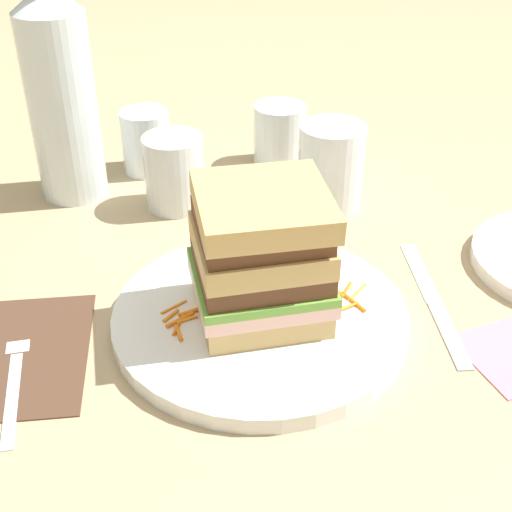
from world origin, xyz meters
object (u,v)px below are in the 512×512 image
object	(u,v)px
juice_glass	(331,171)
empty_tumbler_1	(280,135)
empty_tumbler_0	(146,141)
napkin_dark	(17,354)
empty_tumbler_2	(174,172)
fork	(14,368)
main_plate	(260,317)
water_bottle	(60,92)
sandwich	(261,256)
knife	(435,303)

from	to	relation	value
juice_glass	empty_tumbler_1	size ratio (longest dim) A/B	1.24
empty_tumbler_0	napkin_dark	bearing A→B (deg)	-107.42
juice_glass	empty_tumbler_2	size ratio (longest dim) A/B	1.14
fork	empty_tumbler_0	xyz separation A→B (m)	(0.11, 0.38, 0.04)
main_plate	water_bottle	bearing A→B (deg)	124.06
napkin_dark	water_bottle	size ratio (longest dim) A/B	0.56
sandwich	fork	bearing A→B (deg)	-169.76
water_bottle	sandwich	bearing A→B (deg)	-55.92
fork	empty_tumbler_0	bearing A→B (deg)	73.83
knife	fork	bearing A→B (deg)	-172.76
empty_tumbler_0	empty_tumbler_1	bearing A→B (deg)	-0.40
empty_tumbler_2	main_plate	bearing A→B (deg)	-73.44
juice_glass	empty_tumbler_0	size ratio (longest dim) A/B	1.24
napkin_dark	knife	size ratio (longest dim) A/B	0.80
fork	napkin_dark	bearing A→B (deg)	95.20
main_plate	fork	world-z (taller)	main_plate
sandwich	fork	size ratio (longest dim) A/B	0.75
main_plate	napkin_dark	bearing A→B (deg)	-175.55
knife	water_bottle	world-z (taller)	water_bottle
empty_tumbler_1	water_bottle	bearing A→B (deg)	-168.89
fork	water_bottle	size ratio (longest dim) A/B	0.58
water_bottle	empty_tumbler_2	xyz separation A→B (m)	(0.12, -0.05, -0.08)
water_bottle	empty_tumbler_1	distance (m)	0.28
sandwich	juice_glass	bearing A→B (deg)	63.26
sandwich	juice_glass	world-z (taller)	sandwich
sandwich	napkin_dark	bearing A→B (deg)	-175.64
fork	sandwich	bearing A→B (deg)	10.24
knife	juice_glass	xyz separation A→B (m)	(-0.06, 0.21, 0.04)
juice_glass	empty_tumbler_0	distance (m)	0.25
knife	empty_tumbler_1	bearing A→B (deg)	107.42
knife	empty_tumbler_1	world-z (taller)	empty_tumbler_1
main_plate	knife	distance (m)	0.17
main_plate	fork	xyz separation A→B (m)	(-0.21, -0.04, -0.00)
main_plate	knife	bearing A→B (deg)	3.30
fork	empty_tumbler_2	xyz separation A→B (m)	(0.14, 0.28, 0.04)
main_plate	empty_tumbler_0	world-z (taller)	empty_tumbler_0
empty_tumbler_2	empty_tumbler_0	bearing A→B (deg)	108.66
main_plate	juice_glass	distance (m)	0.25
main_plate	empty_tumbler_1	xyz separation A→B (m)	(0.07, 0.34, 0.03)
napkin_dark	empty_tumbler_1	bearing A→B (deg)	51.21
empty_tumbler_1	sandwich	bearing A→B (deg)	-101.39
juice_glass	empty_tumbler_1	distance (m)	0.13
water_bottle	empty_tumbler_0	size ratio (longest dim) A/B	3.59
sandwich	empty_tumbler_0	xyz separation A→B (m)	(-0.10, 0.34, -0.04)
water_bottle	empty_tumbler_2	size ratio (longest dim) A/B	3.30
juice_glass	empty_tumbler_1	bearing A→B (deg)	109.82
fork	empty_tumbler_0	distance (m)	0.39
napkin_dark	fork	world-z (taller)	fork
napkin_dark	main_plate	bearing A→B (deg)	4.45
knife	empty_tumbler_1	distance (m)	0.34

